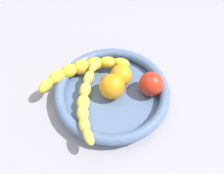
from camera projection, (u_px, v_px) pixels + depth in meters
The scene contains 7 objects.
kitchen_counter at pixel (112, 101), 64.63cm from camera, with size 120.00×120.00×3.00cm, color #96939B.
fruit_bowl at pixel (112, 93), 61.60cm from camera, with size 29.37×29.37×4.39cm.
banana_draped_left at pixel (86, 100), 57.63cm from camera, with size 24.58×5.76×4.93cm.
banana_draped_right at pixel (83, 69), 63.67cm from camera, with size 12.82×23.71×4.54cm.
orange_front at pixel (111, 88), 59.25cm from camera, with size 6.44×6.44×6.44cm, color orange.
orange_mid_left at pixel (121, 75), 62.04cm from camera, with size 5.68×5.68×5.68cm, color orange.
tomato_red at pixel (151, 84), 60.00cm from camera, with size 6.26×6.26×6.26cm, color red.
Camera 1 is at (35.30, 0.69, 55.76)cm, focal length 38.46 mm.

